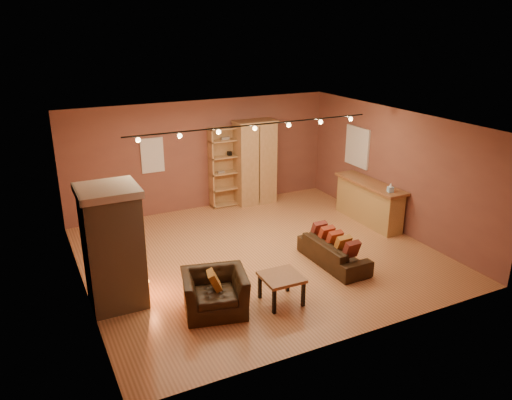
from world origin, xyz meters
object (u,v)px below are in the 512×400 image
armoire (255,162)px  loveseat (334,248)px  bar_counter (369,202)px  armchair (214,286)px  bookcase (225,166)px  fireplace (113,247)px  coffee_table (281,280)px

armoire → loveseat: size_ratio=1.30×
bar_counter → armchair: (-4.84, -2.06, -0.05)m
armoire → loveseat: bearing=-92.9°
bookcase → bar_counter: 3.79m
bookcase → fireplace: bearing=-134.0°
fireplace → bookcase: size_ratio=1.01×
fireplace → bar_counter: 6.35m
fireplace → loveseat: 4.28m
bar_counter → fireplace: bearing=-170.3°
bookcase → armoire: size_ratio=0.94×
coffee_table → bookcase: bearing=77.9°
bar_counter → loveseat: (-2.04, -1.50, -0.16)m
armoire → loveseat: 4.08m
armoire → bar_counter: 3.17m
fireplace → bar_counter: (6.24, 1.06, -0.55)m
bar_counter → coffee_table: 4.36m
armchair → coffee_table: 1.17m
bookcase → bar_counter: (2.63, -2.67, -0.55)m
fireplace → bookcase: fireplace is taller
armoire → armchair: 5.50m
bar_counter → loveseat: 2.54m
armoire → coffee_table: bearing=-111.1°
fireplace → bookcase: bearing=46.0°
fireplace → bar_counter: fireplace is taller
fireplace → coffee_table: size_ratio=3.10×
bookcase → coffee_table: 5.13m
bar_counter → bookcase: bearing=134.5°
fireplace → armchair: (1.40, -1.00, -0.60)m
armchair → coffee_table: (1.14, -0.25, -0.03)m
bookcase → armchair: size_ratio=1.76×
armoire → coffee_table: armoire is taller
armchair → bookcase: bearing=79.0°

